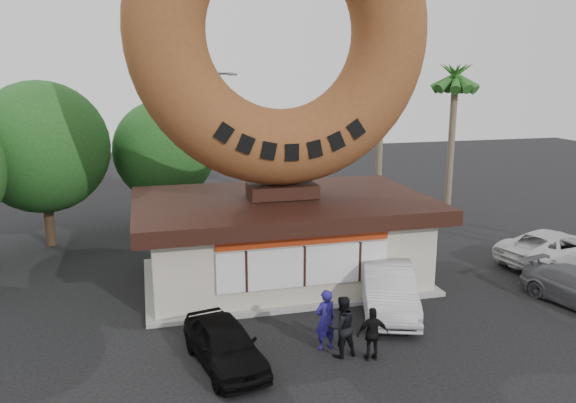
% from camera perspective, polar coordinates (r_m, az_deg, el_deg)
% --- Properties ---
extents(ground, '(90.00, 90.00, 0.00)m').
position_cam_1_polar(ground, '(17.20, 4.47, -14.67)').
color(ground, black).
rests_on(ground, ground).
extents(donut_shop, '(11.20, 7.20, 3.80)m').
position_cam_1_polar(donut_shop, '(21.87, -0.56, -3.48)').
color(donut_shop, '#BCB3A0').
rests_on(donut_shop, ground).
extents(giant_donut, '(11.17, 2.85, 11.17)m').
position_cam_1_polar(giant_donut, '(21.03, -0.62, 16.85)').
color(giant_donut, brown).
rests_on(giant_donut, donut_shop).
extents(tree_west, '(6.00, 6.00, 7.65)m').
position_cam_1_polar(tree_west, '(27.91, -23.71, 5.06)').
color(tree_west, '#473321').
rests_on(tree_west, ground).
extents(tree_mid, '(5.20, 5.20, 6.63)m').
position_cam_1_polar(tree_mid, '(29.64, -12.44, 5.04)').
color(tree_mid, '#473321').
rests_on(tree_mid, ground).
extents(palm_near, '(2.60, 2.60, 9.75)m').
position_cam_1_polar(palm_near, '(31.03, 9.58, 13.65)').
color(palm_near, '#726651').
rests_on(palm_near, ground).
extents(palm_far, '(2.60, 2.60, 8.75)m').
position_cam_1_polar(palm_far, '(31.31, 16.64, 11.58)').
color(palm_far, '#726651').
rests_on(palm_far, ground).
extents(street_lamp, '(2.11, 0.20, 8.00)m').
position_cam_1_polar(street_lamp, '(30.73, -8.55, 6.34)').
color(street_lamp, '#59595E').
rests_on(street_lamp, ground).
extents(person_left, '(0.75, 0.57, 1.85)m').
position_cam_1_polar(person_left, '(16.76, 3.80, -11.89)').
color(person_left, navy).
rests_on(person_left, ground).
extents(person_center, '(0.97, 0.81, 1.82)m').
position_cam_1_polar(person_center, '(16.43, 5.48, -12.53)').
color(person_center, black).
rests_on(person_center, ground).
extents(person_right, '(0.95, 0.47, 1.57)m').
position_cam_1_polar(person_right, '(16.39, 8.60, -13.17)').
color(person_right, black).
rests_on(person_right, ground).
extents(car_black, '(2.27, 4.03, 1.30)m').
position_cam_1_polar(car_black, '(16.10, -6.45, -14.15)').
color(car_black, black).
rests_on(car_black, ground).
extents(car_silver, '(3.10, 5.07, 1.58)m').
position_cam_1_polar(car_silver, '(19.65, 10.11, -8.66)').
color(car_silver, '#B1B2B7').
rests_on(car_silver, ground).
extents(car_white, '(5.69, 3.65, 1.46)m').
position_cam_1_polar(car_white, '(26.32, 25.43, -4.26)').
color(car_white, silver).
rests_on(car_white, ground).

